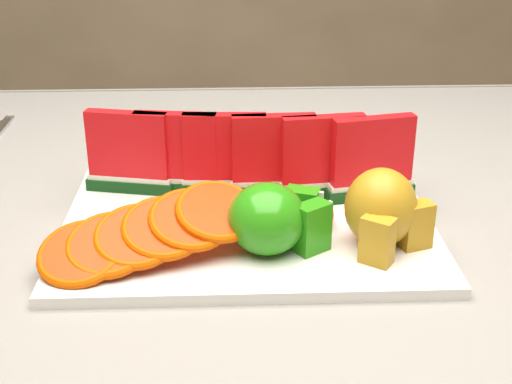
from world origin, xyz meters
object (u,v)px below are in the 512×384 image
apple_cluster (274,219)px  pear_cluster (383,210)px  platter (248,224)px  side_plate (272,144)px

apple_cluster → pear_cluster: size_ratio=1.09×
platter → pear_cluster: pear_cluster is taller
apple_cluster → pear_cluster: 0.11m
side_plate → platter: bearing=-99.6°
platter → side_plate: platter is taller
platter → side_plate: size_ratio=1.87×
platter → apple_cluster: (0.02, -0.06, 0.04)m
platter → pear_cluster: 0.15m
apple_cluster → side_plate: bearing=86.7°
platter → apple_cluster: apple_cluster is taller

